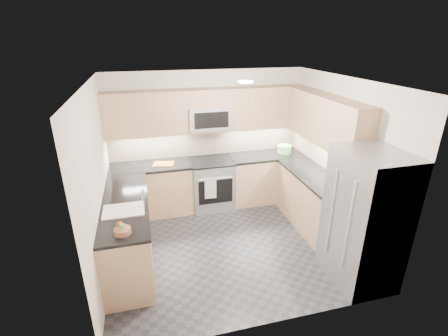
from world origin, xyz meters
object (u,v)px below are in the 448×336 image
at_px(refrigerator, 365,219).
at_px(utensil_bowl, 284,149).
at_px(cutting_board, 163,164).
at_px(fruit_basket, 123,231).
at_px(microwave, 209,118).
at_px(gas_range, 212,184).

relative_size(refrigerator, utensil_bowl, 6.84).
bearing_deg(cutting_board, refrigerator, -46.49).
distance_m(refrigerator, cutting_board, 3.36).
xyz_separation_m(cutting_board, fruit_basket, (-0.63, -2.07, 0.03)).
relative_size(utensil_bowl, cutting_board, 0.74).
xyz_separation_m(microwave, fruit_basket, (-1.50, -2.18, -0.73)).
xyz_separation_m(microwave, cutting_board, (-0.86, -0.11, -0.75)).
bearing_deg(refrigerator, microwave, 119.62).
height_order(gas_range, refrigerator, refrigerator).
xyz_separation_m(gas_range, cutting_board, (-0.86, 0.01, 0.49)).
relative_size(microwave, utensil_bowl, 2.89).
height_order(microwave, refrigerator, microwave).
relative_size(gas_range, refrigerator, 0.51).
height_order(cutting_board, fruit_basket, fruit_basket).
distance_m(microwave, cutting_board, 1.15).
distance_m(utensil_bowl, fruit_basket, 3.61).
distance_m(utensil_bowl, cutting_board, 2.32).
bearing_deg(cutting_board, microwave, 7.37).
distance_m(gas_range, fruit_basket, 2.60).
relative_size(gas_range, microwave, 1.20).
xyz_separation_m(refrigerator, fruit_basket, (-2.95, 0.37, 0.07)).
bearing_deg(refrigerator, gas_range, 120.88).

